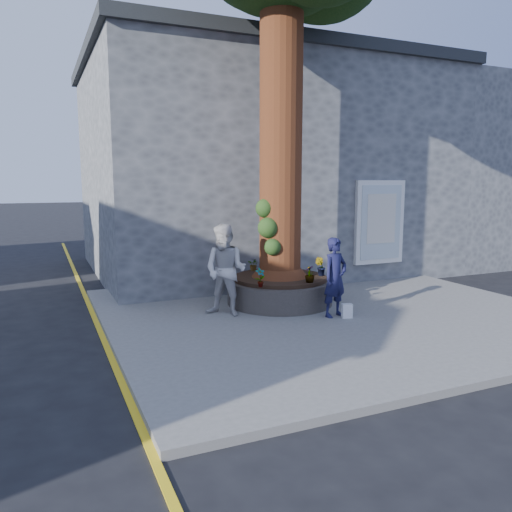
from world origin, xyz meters
name	(u,v)px	position (x,y,z in m)	size (l,w,h in m)	color
ground	(289,339)	(0.00, 0.00, 0.00)	(120.00, 120.00, 0.00)	black
pavement	(331,313)	(1.50, 1.00, 0.06)	(9.00, 8.00, 0.12)	slate
yellow_line	(105,344)	(-3.05, 1.00, 0.00)	(0.10, 30.00, 0.01)	yellow
stone_shop	(256,169)	(2.50, 7.20, 3.16)	(10.30, 8.30, 6.30)	#505256
neighbour_shop	(447,175)	(10.50, 7.20, 3.00)	(6.00, 8.00, 6.00)	#505256
planter	(280,290)	(0.80, 2.00, 0.41)	(2.30, 2.30, 0.60)	black
man	(335,277)	(1.32, 0.59, 0.91)	(0.57, 0.38, 1.57)	#15153A
woman	(226,270)	(-0.63, 1.54, 1.03)	(0.89, 0.69, 1.83)	beige
shopping_bag	(347,311)	(1.48, 0.38, 0.26)	(0.20, 0.12, 0.28)	white
plant_a	(260,278)	(-0.05, 1.15, 0.91)	(0.20, 0.14, 0.38)	gray
plant_b	(320,267)	(1.65, 1.71, 0.92)	(0.22, 0.22, 0.40)	gray
plant_c	(310,274)	(1.07, 1.15, 0.90)	(0.20, 0.20, 0.35)	gray
plant_d	(254,265)	(0.55, 2.85, 0.86)	(0.26, 0.23, 0.29)	gray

